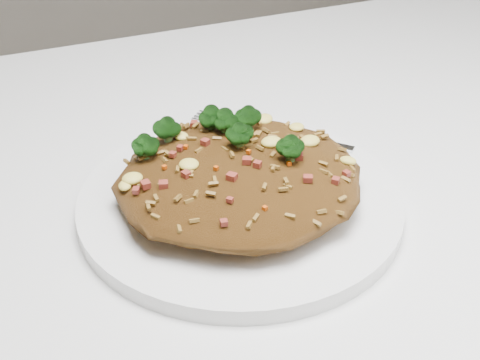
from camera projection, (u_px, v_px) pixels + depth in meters
name	position (u px, v px, depth m)	size (l,w,h in m)	color
dining_table	(305.00, 265.00, 0.64)	(1.20, 0.80, 0.75)	silver
plate	(240.00, 202.00, 0.56)	(0.27, 0.27, 0.01)	white
fried_rice	(239.00, 169.00, 0.54)	(0.20, 0.19, 0.06)	brown
fork	(279.00, 133.00, 0.63)	(0.12, 0.13, 0.00)	silver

